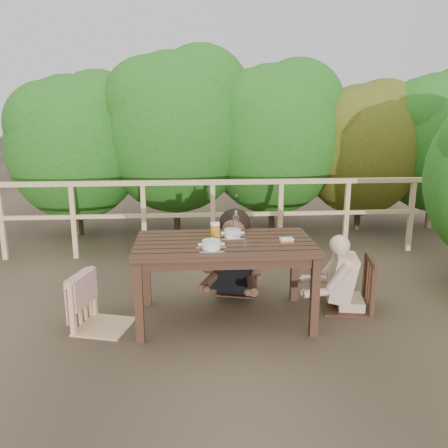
{
  "coord_description": "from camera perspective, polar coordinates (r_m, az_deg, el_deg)",
  "views": [
    {
      "loc": [
        -0.31,
        -4.08,
        1.92
      ],
      "look_at": [
        0.0,
        0.05,
        0.9
      ],
      "focal_mm": 38.02,
      "sensor_mm": 36.0,
      "label": 1
    }
  ],
  "objects": [
    {
      "name": "bottle",
      "position": [
        4.41,
        1.45,
        0.03
      ],
      "size": [
        0.06,
        0.06,
        0.26
      ],
      "primitive_type": "cylinder",
      "color": "white",
      "rests_on": "table"
    },
    {
      "name": "chair_left",
      "position": [
        4.31,
        -14.51,
        -6.39
      ],
      "size": [
        0.57,
        0.57,
        0.92
      ],
      "primitive_type": "cube",
      "rotation": [
        0.0,
        0.0,
        1.29
      ],
      "color": "#DEB37E",
      "rests_on": "ground"
    },
    {
      "name": "ground",
      "position": [
        4.52,
        0.05,
        -11.31
      ],
      "size": [
        60.0,
        60.0,
        0.0
      ],
      "primitive_type": "plane",
      "color": "brown",
      "rests_on": "ground"
    },
    {
      "name": "soup_far",
      "position": [
        4.39,
        1.03,
        -1.19
      ],
      "size": [
        0.26,
        0.26,
        0.09
      ],
      "primitive_type": "cylinder",
      "color": "silver",
      "rests_on": "table"
    },
    {
      "name": "beer_glass",
      "position": [
        4.3,
        -1.07,
        -0.92
      ],
      "size": [
        0.09,
        0.09,
        0.17
      ],
      "primitive_type": "cylinder",
      "color": "#C3710D",
      "rests_on": "table"
    },
    {
      "name": "diner_right",
      "position": [
        4.71,
        15.29,
        -2.89
      ],
      "size": [
        0.68,
        0.59,
        1.21
      ],
      "primitive_type": null,
      "rotation": [
        0.0,
        0.0,
        1.38
      ],
      "color": "beige",
      "rests_on": "ground"
    },
    {
      "name": "hedge_row",
      "position": [
        7.31,
        1.29,
        13.67
      ],
      "size": [
        6.6,
        1.6,
        3.8
      ],
      "primitive_type": null,
      "color": "#215917",
      "rests_on": "ground"
    },
    {
      "name": "butter_tub",
      "position": [
        4.26,
        7.53,
        -2.02
      ],
      "size": [
        0.12,
        0.09,
        0.05
      ],
      "primitive_type": "cube",
      "rotation": [
        0.0,
        0.0,
        0.09
      ],
      "color": "white",
      "rests_on": "table"
    },
    {
      "name": "railing",
      "position": [
        6.25,
        -1.35,
        0.74
      ],
      "size": [
        5.6,
        0.1,
        1.01
      ],
      "primitive_type": "cube",
      "color": "#DEB37E",
      "rests_on": "ground"
    },
    {
      "name": "tumbler",
      "position": [
        4.04,
        2.53,
        -2.62
      ],
      "size": [
        0.06,
        0.06,
        0.07
      ],
      "primitive_type": "cylinder",
      "color": "white",
      "rests_on": "table"
    },
    {
      "name": "chair_right",
      "position": [
        4.73,
        14.86,
        -4.29
      ],
      "size": [
        0.56,
        0.56,
        0.97
      ],
      "primitive_type": "cube",
      "rotation": [
        0.0,
        0.0,
        -1.76
      ],
      "color": "#372015",
      "rests_on": "ground"
    },
    {
      "name": "chair_far",
      "position": [
        5.02,
        1.61,
        -3.61
      ],
      "size": [
        0.5,
        0.5,
        0.83
      ],
      "primitive_type": "cube",
      "rotation": [
        0.0,
        0.0,
        -0.25
      ],
      "color": "#372015",
      "rests_on": "ground"
    },
    {
      "name": "woman",
      "position": [
        4.96,
        1.61,
        -0.31
      ],
      "size": [
        0.73,
        0.82,
        1.42
      ],
      "primitive_type": null,
      "rotation": [
        0.0,
        0.0,
        2.89
      ],
      "color": "black",
      "rests_on": "ground"
    },
    {
      "name": "table",
      "position": [
        4.37,
        0.05,
        -6.92
      ],
      "size": [
        1.6,
        0.9,
        0.74
      ],
      "primitive_type": "cube",
      "color": "#372015",
      "rests_on": "ground"
    },
    {
      "name": "soup_near",
      "position": [
        4.02,
        -1.52,
        -2.58
      ],
      "size": [
        0.27,
        0.27,
        0.09
      ],
      "primitive_type": "cylinder",
      "color": "silver",
      "rests_on": "table"
    }
  ]
}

